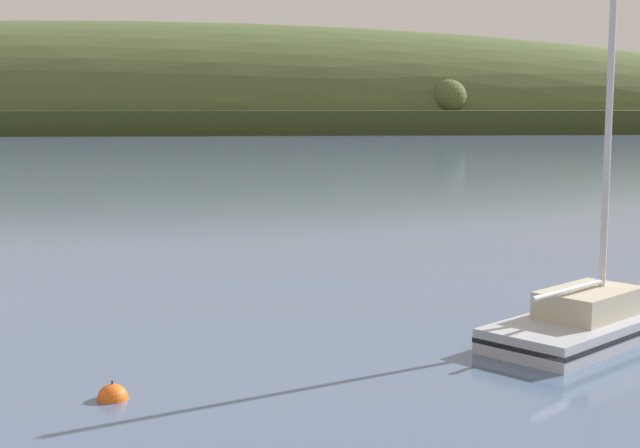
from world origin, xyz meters
TOP-DOWN VIEW (x-y plane):
  - far_shoreline_hill at (-44.32, 243.63)m, footprint 562.28×117.36m
  - sailboat_midwater_white at (12.46, 29.79)m, footprint 7.56×7.37m
  - mooring_buoy_off_fishing_boat at (-0.67, 24.00)m, footprint 0.72×0.72m

SIDE VIEW (x-z plane):
  - mooring_buoy_off_fishing_boat at x=-0.67m, z-range -0.40..0.40m
  - sailboat_midwater_white at x=12.46m, z-range -5.40..5.79m
  - far_shoreline_hill at x=-44.32m, z-range -27.98..28.56m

